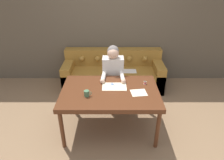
# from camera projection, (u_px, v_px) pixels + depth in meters

# --- Properties ---
(ground_plane) EXTENTS (16.00, 16.00, 0.00)m
(ground_plane) POSITION_uv_depth(u_px,v_px,m) (114.00, 128.00, 3.37)
(ground_plane) COLOR #846647
(wall_back) EXTENTS (8.00, 0.06, 2.60)m
(wall_back) POSITION_uv_depth(u_px,v_px,m) (113.00, 25.00, 4.34)
(wall_back) COLOR brown
(wall_back) RESTS_ON ground_plane
(dining_table) EXTENTS (1.49, 0.99, 0.72)m
(dining_table) POSITION_uv_depth(u_px,v_px,m) (111.00, 94.00, 3.08)
(dining_table) COLOR #562D19
(dining_table) RESTS_ON ground_plane
(couch) EXTENTS (2.15, 0.78, 0.81)m
(couch) POSITION_uv_depth(u_px,v_px,m) (114.00, 74.00, 4.47)
(couch) COLOR olive
(couch) RESTS_ON ground_plane
(person) EXTENTS (0.42, 0.61, 1.21)m
(person) POSITION_uv_depth(u_px,v_px,m) (113.00, 77.00, 3.67)
(person) COLOR #33281E
(person) RESTS_ON ground_plane
(pattern_paper_main) EXTENTS (0.38, 0.25, 0.00)m
(pattern_paper_main) POSITION_uv_depth(u_px,v_px,m) (115.00, 87.00, 3.14)
(pattern_paper_main) COLOR beige
(pattern_paper_main) RESTS_ON dining_table
(pattern_paper_offcut) EXTENTS (0.25, 0.23, 0.00)m
(pattern_paper_offcut) POSITION_uv_depth(u_px,v_px,m) (139.00, 93.00, 2.98)
(pattern_paper_offcut) COLOR beige
(pattern_paper_offcut) RESTS_ON dining_table
(scissors) EXTENTS (0.18, 0.18, 0.01)m
(scissors) POSITION_uv_depth(u_px,v_px,m) (114.00, 85.00, 3.19)
(scissors) COLOR silver
(scissors) RESTS_ON dining_table
(mug) EXTENTS (0.11, 0.08, 0.09)m
(mug) POSITION_uv_depth(u_px,v_px,m) (87.00, 93.00, 2.89)
(mug) COLOR #47704C
(mug) RESTS_ON dining_table
(thread_spool) EXTENTS (0.04, 0.04, 0.05)m
(thread_spool) POSITION_uv_depth(u_px,v_px,m) (146.00, 83.00, 3.21)
(thread_spool) COLOR red
(thread_spool) RESTS_ON dining_table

